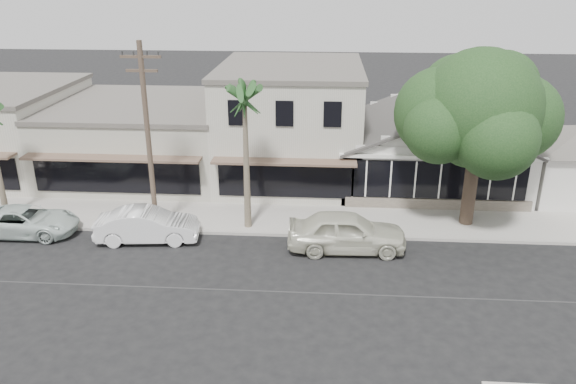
# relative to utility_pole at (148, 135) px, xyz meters

# --- Properties ---
(ground) EXTENTS (140.00, 140.00, 0.00)m
(ground) POSITION_rel_utility_pole_xyz_m (9.00, -5.20, -4.79)
(ground) COLOR black
(ground) RESTS_ON ground
(sidewalk_north) EXTENTS (90.00, 3.50, 0.15)m
(sidewalk_north) POSITION_rel_utility_pole_xyz_m (1.00, 1.55, -4.71)
(sidewalk_north) COLOR #9E9991
(sidewalk_north) RESTS_ON ground
(corner_shop) EXTENTS (10.40, 8.60, 5.10)m
(corner_shop) POSITION_rel_utility_pole_xyz_m (14.00, 7.27, -2.17)
(corner_shop) COLOR silver
(corner_shop) RESTS_ON ground
(row_building_near) EXTENTS (8.00, 10.00, 6.50)m
(row_building_near) POSITION_rel_utility_pole_xyz_m (6.00, 8.30, -1.54)
(row_building_near) COLOR beige
(row_building_near) RESTS_ON ground
(row_building_midnear) EXTENTS (10.00, 10.00, 4.20)m
(row_building_midnear) POSITION_rel_utility_pole_xyz_m (-3.00, 8.30, -2.69)
(row_building_midnear) COLOR #B2AFA0
(row_building_midnear) RESTS_ON ground
(utility_pole) EXTENTS (1.80, 0.24, 9.00)m
(utility_pole) POSITION_rel_utility_pole_xyz_m (0.00, 0.00, 0.00)
(utility_pole) COLOR brown
(utility_pole) RESTS_ON ground
(car_0) EXTENTS (5.36, 2.30, 1.80)m
(car_0) POSITION_rel_utility_pole_xyz_m (9.14, -1.41, -3.89)
(car_0) COLOR beige
(car_0) RESTS_ON ground
(car_1) EXTENTS (4.86, 2.11, 1.55)m
(car_1) POSITION_rel_utility_pole_xyz_m (-0.06, -1.11, -4.01)
(car_1) COLOR white
(car_1) RESTS_ON ground
(car_2) EXTENTS (4.91, 2.30, 1.36)m
(car_2) POSITION_rel_utility_pole_xyz_m (-6.06, -0.83, -4.11)
(car_2) COLOR silver
(car_2) RESTS_ON ground
(shade_tree) EXTENTS (7.81, 7.06, 8.66)m
(shade_tree) POSITION_rel_utility_pole_xyz_m (15.04, 1.85, 0.91)
(shade_tree) COLOR #49382C
(shade_tree) RESTS_ON ground
(palm_east) EXTENTS (2.89, 2.89, 7.53)m
(palm_east) POSITION_rel_utility_pole_xyz_m (4.42, 0.45, 1.66)
(palm_east) COLOR #726651
(palm_east) RESTS_ON ground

